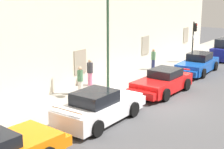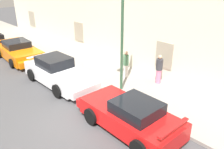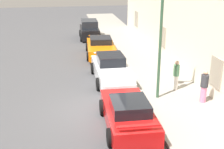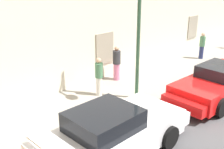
# 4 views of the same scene
# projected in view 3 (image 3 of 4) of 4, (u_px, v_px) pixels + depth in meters

# --- Properties ---
(ground_plane) EXTENTS (80.00, 80.00, 0.00)m
(ground_plane) POSITION_uv_depth(u_px,v_px,m) (97.00, 111.00, 14.75)
(ground_plane) COLOR #444447
(sidewalk) EXTENTS (60.00, 3.70, 0.14)m
(sidewalk) POSITION_uv_depth(u_px,v_px,m) (179.00, 103.00, 15.38)
(sidewalk) COLOR gray
(sidewalk) RESTS_ON ground
(sportscar_red_lead) EXTENTS (5.00, 2.49, 1.34)m
(sportscar_red_lead) POSITION_uv_depth(u_px,v_px,m) (101.00, 48.00, 23.48)
(sportscar_red_lead) COLOR orange
(sportscar_red_lead) RESTS_ON ground
(sportscar_yellow_flank) EXTENTS (5.00, 2.17, 1.52)m
(sportscar_yellow_flank) POSITION_uv_depth(u_px,v_px,m) (112.00, 71.00, 18.30)
(sportscar_yellow_flank) COLOR white
(sportscar_yellow_flank) RESTS_ON ground
(sportscar_white_middle) EXTENTS (4.74, 2.22, 1.39)m
(sportscar_white_middle) POSITION_uv_depth(u_px,v_px,m) (127.00, 112.00, 13.20)
(sportscar_white_middle) COLOR red
(sportscar_white_middle) RESTS_ON ground
(hatchback_distant) EXTENTS (3.66, 1.96, 1.75)m
(hatchback_distant) POSITION_uv_depth(u_px,v_px,m) (89.00, 30.00, 28.98)
(hatchback_distant) COLOR black
(hatchback_distant) RESTS_ON ground
(street_lamp) EXTENTS (0.44, 1.42, 5.83)m
(street_lamp) POSITION_uv_depth(u_px,v_px,m) (153.00, 20.00, 14.51)
(street_lamp) COLOR #2D5138
(street_lamp) RESTS_ON sidewalk
(pedestrian_strolling) EXTENTS (0.36, 0.36, 1.63)m
(pedestrian_strolling) POSITION_uv_depth(u_px,v_px,m) (176.00, 75.00, 16.67)
(pedestrian_strolling) COLOR silver
(pedestrian_strolling) RESTS_ON sidewalk
(pedestrian_bystander) EXTENTS (0.50, 0.50, 1.66)m
(pedestrian_bystander) POSITION_uv_depth(u_px,v_px,m) (204.00, 86.00, 15.11)
(pedestrian_bystander) COLOR pink
(pedestrian_bystander) RESTS_ON sidewalk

